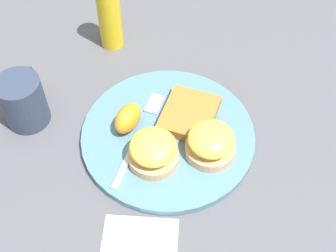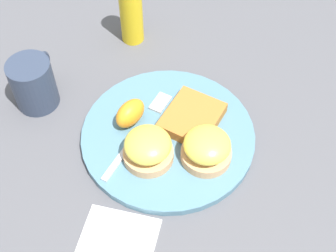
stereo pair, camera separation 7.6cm
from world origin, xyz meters
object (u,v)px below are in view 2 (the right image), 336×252
at_px(hashbrown_patty, 192,118).
at_px(cup, 34,83).
at_px(sandwich_benedict_right, 207,148).
at_px(orange_wedge, 130,113).
at_px(sandwich_benedict_left, 148,148).
at_px(condiment_bottle, 131,10).
at_px(fork, 141,129).

height_order(hashbrown_patty, cup, cup).
bearing_deg(hashbrown_patty, cup, 92.06).
bearing_deg(cup, hashbrown_patty, -87.94).
bearing_deg(sandwich_benedict_right, orange_wedge, 73.36).
height_order(sandwich_benedict_left, cup, cup).
xyz_separation_m(orange_wedge, condiment_bottle, (0.22, 0.06, 0.04)).
relative_size(sandwich_benedict_right, condiment_bottle, 0.57).
height_order(orange_wedge, condiment_bottle, condiment_bottle).
xyz_separation_m(sandwich_benedict_right, fork, (0.03, 0.12, -0.02)).
bearing_deg(fork, condiment_bottle, 20.05).
bearing_deg(fork, cup, 81.89).
xyz_separation_m(sandwich_benedict_left, condiment_bottle, (0.28, 0.11, 0.03)).
bearing_deg(condiment_bottle, hashbrown_patty, -139.54).
distance_m(hashbrown_patty, fork, 0.09).
bearing_deg(cup, orange_wedge, -94.94).
relative_size(sandwich_benedict_left, condiment_bottle, 0.57).
distance_m(sandwich_benedict_left, condiment_bottle, 0.30).
bearing_deg(cup, condiment_bottle, -30.26).
bearing_deg(sandwich_benedict_right, condiment_bottle, 37.84).
bearing_deg(sandwich_benedict_right, sandwich_benedict_left, 103.98).
relative_size(orange_wedge, fork, 0.30).
bearing_deg(condiment_bottle, sandwich_benedict_left, -158.46).
bearing_deg(hashbrown_patty, condiment_bottle, 40.46).
bearing_deg(hashbrown_patty, sandwich_benedict_left, 149.69).
distance_m(fork, cup, 0.20).
relative_size(orange_wedge, cup, 0.57).
bearing_deg(fork, sandwich_benedict_right, -103.63).
relative_size(sandwich_benedict_left, cup, 0.77).
height_order(orange_wedge, cup, cup).
height_order(cup, condiment_bottle, condiment_bottle).
bearing_deg(orange_wedge, condiment_bottle, 15.91).
bearing_deg(fork, hashbrown_patty, -63.90).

